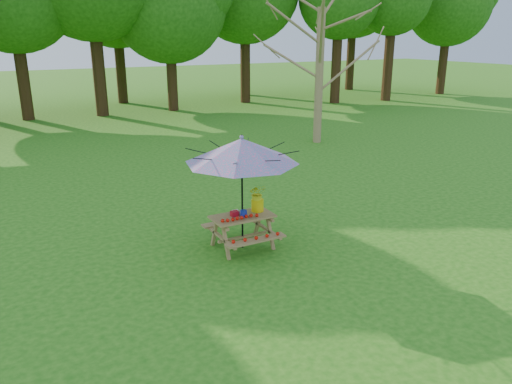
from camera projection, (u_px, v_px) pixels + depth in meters
name	position (u px, v px, depth m)	size (l,w,h in m)	color
picnic_table	(243.00, 232.00, 9.72)	(1.20, 1.32, 0.67)	#A27F49
patio_umbrella	(242.00, 151.00, 9.23)	(2.51, 2.51, 2.25)	black
produce_bins	(239.00, 213.00, 9.58)	(0.27, 0.35, 0.13)	red
tomatoes_row	(240.00, 218.00, 9.38)	(0.77, 0.13, 0.07)	red
flower_bucket	(257.00, 197.00, 9.77)	(0.39, 0.36, 0.55)	yellow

